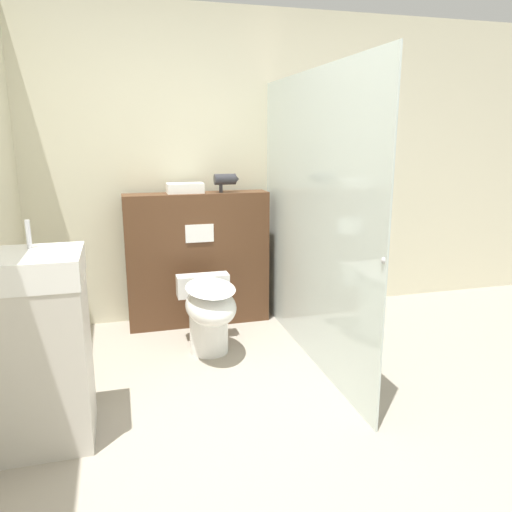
% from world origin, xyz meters
% --- Properties ---
extents(ground_plane, '(12.00, 12.00, 0.00)m').
position_xyz_m(ground_plane, '(0.00, 0.00, 0.00)').
color(ground_plane, '#9E9384').
extents(wall_back, '(8.00, 0.06, 2.50)m').
position_xyz_m(wall_back, '(0.00, 2.12, 1.25)').
color(wall_back, beige).
rests_on(wall_back, ground_plane).
extents(partition_panel, '(1.14, 0.23, 1.08)m').
position_xyz_m(partition_panel, '(-0.18, 1.90, 0.54)').
color(partition_panel, '#51331E').
rests_on(partition_panel, ground_plane).
extents(shower_glass, '(0.04, 2.01, 1.92)m').
position_xyz_m(shower_glass, '(0.46, 1.09, 0.96)').
color(shower_glass, silver).
rests_on(shower_glass, ground_plane).
extents(toilet, '(0.38, 0.65, 0.52)m').
position_xyz_m(toilet, '(-0.20, 1.28, 0.33)').
color(toilet, white).
rests_on(toilet, ground_plane).
extents(sink_vanity, '(0.50, 0.45, 1.12)m').
position_xyz_m(sink_vanity, '(-1.20, 0.49, 0.49)').
color(sink_vanity, beige).
rests_on(sink_vanity, ground_plane).
extents(hair_drier, '(0.20, 0.09, 0.15)m').
position_xyz_m(hair_drier, '(0.06, 1.87, 1.18)').
color(hair_drier, '#2D2D33').
rests_on(hair_drier, partition_panel).
extents(folded_towel, '(0.28, 0.15, 0.08)m').
position_xyz_m(folded_towel, '(-0.26, 1.92, 1.11)').
color(folded_towel, white).
rests_on(folded_towel, partition_panel).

